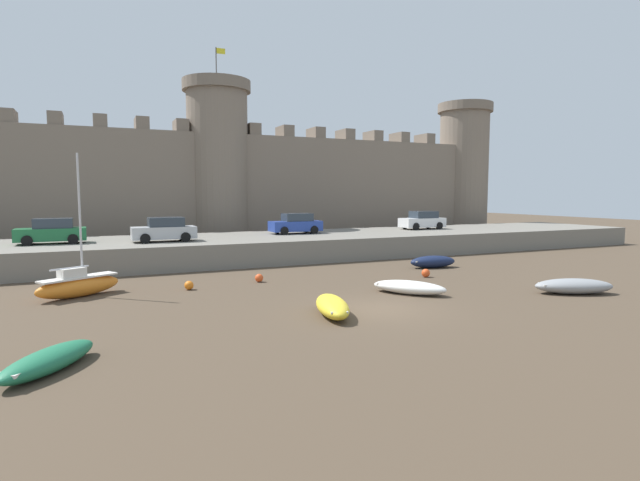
{
  "coord_description": "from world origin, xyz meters",
  "views": [
    {
      "loc": [
        -10.67,
        -17.66,
        4.82
      ],
      "look_at": [
        -0.57,
        4.69,
        2.5
      ],
      "focal_mm": 28.0,
      "sensor_mm": 36.0,
      "label": 1
    }
  ],
  "objects": [
    {
      "name": "ground_plane",
      "position": [
        0.0,
        0.0,
        0.0
      ],
      "size": [
        160.0,
        160.0,
        0.0
      ],
      "primitive_type": "plane",
      "color": "#4C3D2D"
    },
    {
      "name": "quay_road",
      "position": [
        0.0,
        18.24,
        0.81
      ],
      "size": [
        69.88,
        10.0,
        1.62
      ],
      "primitive_type": "cube",
      "color": "slate",
      "rests_on": "ground"
    },
    {
      "name": "castle",
      "position": [
        -0.0,
        29.12,
        6.38
      ],
      "size": [
        64.11,
        6.23,
        18.15
      ],
      "color": "#7A6B5B",
      "rests_on": "ground"
    },
    {
      "name": "rowboat_midflat_right",
      "position": [
        -2.25,
        -0.2,
        0.39
      ],
      "size": [
        2.02,
        3.64,
        0.74
      ],
      "color": "yellow",
      "rests_on": "ground"
    },
    {
      "name": "rowboat_midflat_centre",
      "position": [
        9.25,
        8.6,
        0.41
      ],
      "size": [
        3.27,
        1.64,
        0.79
      ],
      "color": "#141E3D",
      "rests_on": "ground"
    },
    {
      "name": "rowboat_foreground_centre",
      "position": [
        -11.96,
        -2.67,
        0.33
      ],
      "size": [
        2.85,
        3.35,
        0.62
      ],
      "color": "#1E6B47",
      "rests_on": "ground"
    },
    {
      "name": "rowboat_midflat_left",
      "position": [
        2.98,
        2.13,
        0.34
      ],
      "size": [
        3.2,
        3.63,
        0.64
      ],
      "color": "silver",
      "rests_on": "ground"
    },
    {
      "name": "rowboat_foreground_left",
      "position": [
        10.23,
        -1.11,
        0.38
      ],
      "size": [
        3.93,
        2.75,
        0.74
      ],
      "color": "gray",
      "rests_on": "ground"
    },
    {
      "name": "sailboat_near_channel_left",
      "position": [
        -11.5,
        7.91,
        0.6
      ],
      "size": [
        3.94,
        2.9,
        6.68
      ],
      "color": "orange",
      "rests_on": "ground"
    },
    {
      "name": "mooring_buoy_off_centre",
      "position": [
        6.61,
        5.75,
        0.24
      ],
      "size": [
        0.48,
        0.48,
        0.48
      ],
      "primitive_type": "sphere",
      "color": "#E04C1E",
      "rests_on": "ground"
    },
    {
      "name": "mooring_buoy_near_channel",
      "position": [
        -2.65,
        8.17,
        0.23
      ],
      "size": [
        0.45,
        0.45,
        0.45
      ],
      "primitive_type": "sphere",
      "color": "#E04C1E",
      "rests_on": "ground"
    },
    {
      "name": "mooring_buoy_near_shore",
      "position": [
        -6.51,
        7.51,
        0.23
      ],
      "size": [
        0.45,
        0.45,
        0.45
      ],
      "primitive_type": "sphere",
      "color": "orange",
      "rests_on": "ground"
    },
    {
      "name": "car_quay_centre_east",
      "position": [
        -13.24,
        18.3,
        2.39
      ],
      "size": [
        4.12,
        1.91,
        1.62
      ],
      "color": "#1E6638",
      "rests_on": "quay_road"
    },
    {
      "name": "car_quay_centre_west",
      "position": [
        16.23,
        19.43,
        2.39
      ],
      "size": [
        4.12,
        1.91,
        1.62
      ],
      "color": "silver",
      "rests_on": "quay_road"
    },
    {
      "name": "car_quay_west",
      "position": [
        3.98,
        19.46,
        2.39
      ],
      "size": [
        4.12,
        1.91,
        1.62
      ],
      "color": "#263F99",
      "rests_on": "quay_road"
    },
    {
      "name": "car_quay_east",
      "position": [
        -6.48,
        16.83,
        2.39
      ],
      "size": [
        4.12,
        1.91,
        1.62
      ],
      "color": "#B2B5B7",
      "rests_on": "quay_road"
    }
  ]
}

